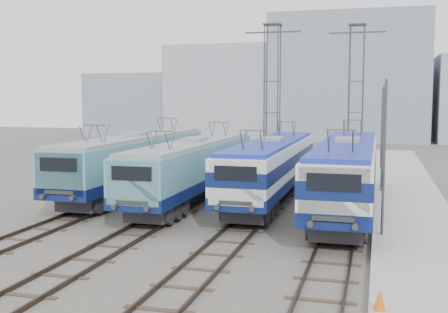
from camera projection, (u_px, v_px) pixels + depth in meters
ground at (179, 239)px, 24.73m from camera, size 160.00×160.00×0.00m
platform at (412, 213)px, 29.69m from camera, size 4.00×70.00×0.30m
locomotive_far_left at (135, 158)px, 36.19m from camera, size 2.93×18.52×3.49m
locomotive_center_left at (193, 165)px, 33.41m from camera, size 2.82×17.79×3.35m
locomotive_center_right at (272, 164)px, 33.42m from camera, size 2.84×17.94×3.37m
locomotive_far_right at (347, 169)px, 30.25m from camera, size 2.99×18.90×3.55m
catenary_tower_west at (272, 92)px, 45.12m from camera, size 4.50×1.20×12.00m
catenary_tower_east at (356, 92)px, 45.32m from camera, size 4.50×1.20×12.00m
mast_front at (384, 161)px, 24.01m from camera, size 0.12×0.12×7.00m
mast_mid at (382, 141)px, 35.51m from camera, size 0.12×0.12×7.00m
mast_rear at (382, 130)px, 47.02m from camera, size 0.12×0.12×7.00m
safety_cone at (380, 300)px, 15.66m from camera, size 0.34×0.34×0.60m
building_west at (230, 92)px, 87.14m from camera, size 18.00×12.00×14.00m
building_center at (349, 78)px, 82.17m from camera, size 22.00×14.00×18.00m
building_far_west at (136, 105)px, 91.57m from camera, size 14.00×10.00×10.00m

